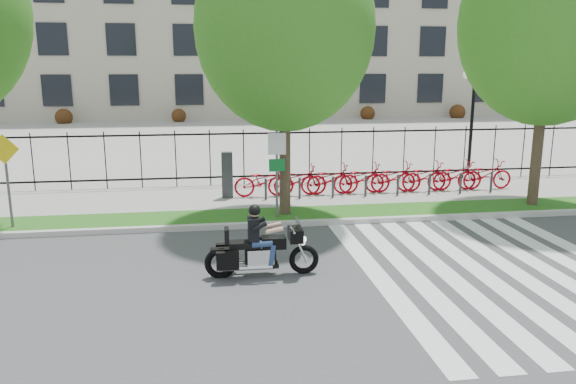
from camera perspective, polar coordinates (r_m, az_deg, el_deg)
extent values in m
plane|color=#3E3E41|center=(11.66, -1.26, -9.26)|extent=(120.00, 120.00, 0.00)
cube|color=#B1AEA7|center=(15.49, -3.15, -3.36)|extent=(60.00, 0.20, 0.15)
cube|color=#245615|center=(16.31, -3.42, -2.54)|extent=(60.00, 1.50, 0.15)
cube|color=gray|center=(18.72, -4.10, -0.55)|extent=(60.00, 3.50, 0.15)
cube|color=gray|center=(36.01, -6.23, 5.77)|extent=(80.00, 34.00, 0.10)
cube|color=#A9A188|center=(56.03, -7.35, 18.40)|extent=(60.00, 20.00, 20.00)
cylinder|color=black|center=(25.50, 18.16, 6.78)|extent=(0.14, 0.14, 4.00)
cylinder|color=black|center=(25.40, 18.46, 11.04)|extent=(0.06, 0.70, 0.70)
sphere|color=white|center=(25.24, 17.76, 11.31)|extent=(0.36, 0.36, 0.36)
sphere|color=white|center=(25.55, 19.19, 11.22)|extent=(0.36, 0.36, 0.36)
cylinder|color=#3E2B22|center=(16.01, -0.32, 4.32)|extent=(0.32, 0.32, 3.75)
ellipsoid|color=#206316|center=(15.87, -0.33, 16.37)|extent=(4.91, 4.91, 5.65)
cylinder|color=#3E2B22|center=(18.73, 24.05, 4.64)|extent=(0.32, 0.32, 3.87)
ellipsoid|color=#206316|center=(18.63, 25.05, 15.32)|extent=(5.21, 5.21, 5.99)
cube|color=#2D2D33|center=(18.27, -6.20, 1.73)|extent=(0.35, 0.25, 1.50)
imported|color=#AD0312|center=(18.40, -2.45, 1.12)|extent=(1.96, 0.68, 1.03)
cylinder|color=#2D2D33|center=(17.95, -2.28, 0.29)|extent=(0.08, 0.08, 0.70)
imported|color=#AD0312|center=(18.54, 0.94, 1.22)|extent=(1.96, 0.68, 1.03)
cylinder|color=#2D2D33|center=(18.09, 1.19, 0.40)|extent=(0.08, 0.08, 0.70)
imported|color=#AD0312|center=(18.75, 4.26, 1.31)|extent=(1.96, 0.68, 1.03)
cylinder|color=#2D2D33|center=(18.30, 4.59, 0.50)|extent=(0.08, 0.08, 0.70)
imported|color=#AD0312|center=(19.02, 7.49, 1.40)|extent=(1.96, 0.68, 1.03)
cylinder|color=#2D2D33|center=(18.58, 7.90, 0.60)|extent=(0.08, 0.08, 0.70)
imported|color=#AD0312|center=(19.34, 10.63, 1.48)|extent=(1.96, 0.68, 1.03)
cylinder|color=#2D2D33|center=(18.91, 11.10, 0.70)|extent=(0.08, 0.08, 0.70)
imported|color=#AD0312|center=(19.72, 13.66, 1.56)|extent=(1.96, 0.68, 1.03)
cylinder|color=#2D2D33|center=(19.30, 14.18, 0.79)|extent=(0.08, 0.08, 0.70)
imported|color=#AD0312|center=(20.16, 16.56, 1.62)|extent=(1.96, 0.68, 1.03)
cylinder|color=#2D2D33|center=(19.75, 17.13, 0.87)|extent=(0.08, 0.08, 0.70)
imported|color=#AD0312|center=(20.64, 19.34, 1.68)|extent=(1.96, 0.68, 1.03)
cylinder|color=#2D2D33|center=(20.24, 19.95, 0.95)|extent=(0.08, 0.08, 0.70)
cylinder|color=#59595B|center=(15.73, -1.14, 1.87)|extent=(0.07, 0.07, 2.50)
cube|color=white|center=(15.56, -1.14, 4.92)|extent=(0.50, 0.03, 0.60)
cube|color=#0C6626|center=(15.65, -1.13, 2.74)|extent=(0.45, 0.03, 0.35)
cylinder|color=#59595B|center=(16.46, -26.57, 0.82)|extent=(0.07, 0.07, 2.40)
cube|color=yellow|center=(16.28, -26.93, 3.89)|extent=(0.78, 0.03, 0.78)
torus|color=black|center=(12.08, 1.63, -6.86)|extent=(0.64, 0.13, 0.64)
torus|color=black|center=(11.94, -6.85, -7.19)|extent=(0.68, 0.15, 0.68)
cube|color=black|center=(11.87, 0.76, -4.31)|extent=(0.29, 0.52, 0.28)
cube|color=#26262B|center=(11.82, 1.07, -3.31)|extent=(0.15, 0.47, 0.28)
cube|color=silver|center=(11.94, -2.82, -6.59)|extent=(0.56, 0.32, 0.37)
cube|color=black|center=(11.86, -1.48, -5.13)|extent=(0.52, 0.32, 0.24)
cube|color=black|center=(11.82, -4.41, -5.32)|extent=(0.66, 0.34, 0.13)
cube|color=black|center=(11.75, -6.25, -4.43)|extent=(0.10, 0.32, 0.32)
cube|color=black|center=(11.62, -6.16, -6.94)|extent=(0.47, 0.15, 0.37)
cube|color=black|center=(12.15, -6.23, -6.06)|extent=(0.47, 0.15, 0.37)
cube|color=black|center=(11.73, -3.53, -3.73)|extent=(0.23, 0.38, 0.48)
sphere|color=tan|center=(11.64, -3.42, -2.06)|extent=(0.21, 0.21, 0.21)
sphere|color=black|center=(11.63, -3.42, -1.88)|extent=(0.25, 0.25, 0.25)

